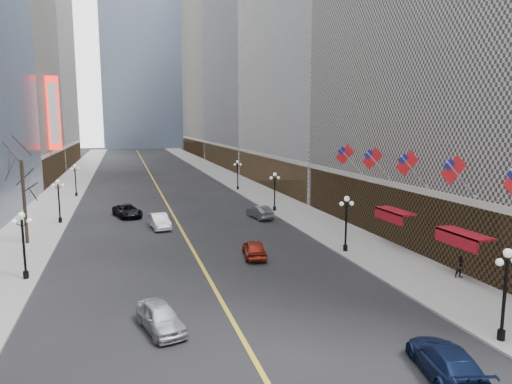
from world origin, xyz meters
TOP-DOWN VIEW (x-y plane):
  - sidewalk_east at (14.00, 70.00)m, footprint 6.00×230.00m
  - sidewalk_west at (-14.00, 70.00)m, footprint 6.00×230.00m
  - lane_line at (0.00, 80.00)m, footprint 0.25×200.00m
  - bldg_east_c at (29.88, 106.00)m, footprint 26.60×40.60m
  - bldg_east_d at (29.90, 149.00)m, footprint 26.60×46.60m
  - bldg_west_d at (-29.92, 121.00)m, footprint 26.60×38.60m
  - streetlamp_east_0 at (11.80, 14.00)m, footprint 1.26×0.44m
  - streetlamp_east_1 at (11.80, 30.00)m, footprint 1.26×0.44m
  - streetlamp_east_2 at (11.80, 48.00)m, footprint 1.26×0.44m
  - streetlamp_east_3 at (11.80, 66.00)m, footprint 1.26×0.44m
  - streetlamp_west_1 at (-11.80, 30.00)m, footprint 1.26×0.44m
  - streetlamp_west_2 at (-11.80, 48.00)m, footprint 1.26×0.44m
  - streetlamp_west_3 at (-11.80, 66.00)m, footprint 1.26×0.44m
  - flag_2 at (15.31, 22.00)m, footprint 2.87×0.12m
  - flag_3 at (15.31, 27.00)m, footprint 2.87×0.12m
  - flag_4 at (15.31, 32.00)m, footprint 2.87×0.12m
  - flag_5 at (15.31, 37.00)m, footprint 2.87×0.12m
  - awning_b at (16.11, 22.00)m, footprint 1.40×4.00m
  - awning_c at (16.11, 30.00)m, footprint 1.40×4.00m
  - theatre_marquee at (-15.88, 80.00)m, footprint 2.00×0.55m
  - tree_west_far at (-13.50, 40.00)m, footprint 3.60×3.60m
  - car_nb_near at (-3.75, 19.95)m, footprint 2.65×4.41m
  - car_nb_mid at (-2.00, 43.07)m, footprint 2.08×4.58m
  - car_nb_far at (-5.01, 49.77)m, footprint 3.59×5.42m
  - car_sb_near at (7.24, 12.24)m, footprint 3.05×5.16m
  - car_sb_mid at (4.34, 30.85)m, footprint 2.25×4.26m
  - car_sb_far at (9.00, 44.83)m, footprint 2.11×4.50m
  - ped_east_walk at (16.15, 21.92)m, footprint 0.78×0.48m

SIDE VIEW (x-z plane):
  - lane_line at x=0.00m, z-range 0.00..0.02m
  - sidewalk_east at x=14.00m, z-range 0.00..0.15m
  - sidewalk_west at x=-14.00m, z-range 0.00..0.15m
  - car_sb_mid at x=4.34m, z-range 0.00..1.38m
  - car_nb_far at x=-5.01m, z-range 0.00..1.38m
  - car_sb_near at x=7.24m, z-range 0.00..1.40m
  - car_nb_near at x=-3.75m, z-range 0.00..1.40m
  - car_sb_far at x=9.00m, z-range 0.00..1.43m
  - car_nb_mid at x=-2.00m, z-range 0.00..1.46m
  - ped_east_walk at x=16.15m, z-range 0.15..1.67m
  - streetlamp_east_0 at x=11.80m, z-range 0.64..5.16m
  - streetlamp_east_1 at x=11.80m, z-range 0.64..5.16m
  - streetlamp_east_2 at x=11.80m, z-range 0.64..5.16m
  - streetlamp_east_3 at x=11.80m, z-range 0.64..5.16m
  - streetlamp_west_1 at x=-11.80m, z-range 0.64..5.16m
  - streetlamp_west_2 at x=-11.80m, z-range 0.64..5.16m
  - streetlamp_west_3 at x=-11.80m, z-range 0.64..5.16m
  - awning_b at x=16.11m, z-range 2.62..3.54m
  - awning_c at x=16.11m, z-range 2.62..3.54m
  - tree_west_far at x=-13.50m, z-range 2.28..10.20m
  - flag_2 at x=15.31m, z-range 5.85..8.72m
  - flag_3 at x=15.31m, z-range 5.85..8.72m
  - flag_4 at x=15.31m, z-range 5.85..8.72m
  - flag_5 at x=15.31m, z-range 5.85..8.72m
  - theatre_marquee at x=-15.88m, z-range 6.00..18.00m
  - bldg_east_c at x=29.88m, z-range -0.22..48.58m
  - bldg_east_d at x=29.90m, z-range -0.23..62.57m
  - bldg_west_d at x=-29.92m, z-range -0.23..72.57m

